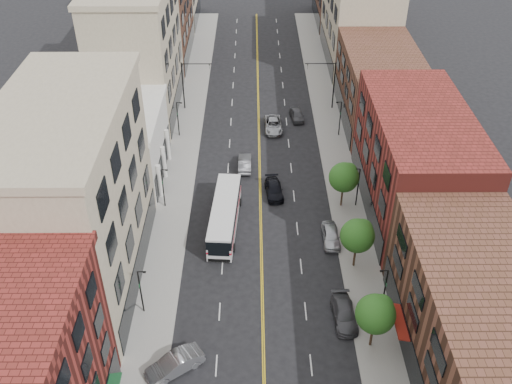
{
  "coord_description": "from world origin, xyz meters",
  "views": [
    {
      "loc": [
        -0.84,
        -28.18,
        40.16
      ],
      "look_at": [
        -0.54,
        19.98,
        5.0
      ],
      "focal_mm": 40.0,
      "sensor_mm": 36.0,
      "label": 1
    }
  ],
  "objects_px": {
    "car_angle_b": "(175,364)",
    "car_lane_a": "(274,189)",
    "city_bus": "(225,214)",
    "car_parked_far": "(331,236)",
    "car_lane_c": "(297,115)",
    "car_lane_behind": "(245,163)",
    "car_lane_b": "(273,125)",
    "car_parked_mid": "(344,314)"
  },
  "relations": [
    {
      "from": "car_lane_c",
      "to": "car_lane_behind",
      "type": "bearing_deg",
      "value": -127.13
    },
    {
      "from": "car_parked_far",
      "to": "car_lane_behind",
      "type": "relative_size",
      "value": 0.97
    },
    {
      "from": "car_lane_a",
      "to": "car_lane_b",
      "type": "xyz_separation_m",
      "value": [
        0.41,
        15.36,
        0.05
      ]
    },
    {
      "from": "car_lane_behind",
      "to": "car_lane_c",
      "type": "distance_m",
      "value": 14.73
    },
    {
      "from": "car_parked_mid",
      "to": "car_parked_far",
      "type": "xyz_separation_m",
      "value": [
        0.0,
        10.87,
        0.04
      ]
    },
    {
      "from": "car_parked_mid",
      "to": "car_lane_c",
      "type": "relative_size",
      "value": 1.2
    },
    {
      "from": "car_parked_mid",
      "to": "car_lane_behind",
      "type": "distance_m",
      "value": 26.65
    },
    {
      "from": "car_angle_b",
      "to": "car_lane_c",
      "type": "bearing_deg",
      "value": 128.88
    },
    {
      "from": "car_angle_b",
      "to": "car_lane_behind",
      "type": "bearing_deg",
      "value": 135.23
    },
    {
      "from": "car_angle_b",
      "to": "car_parked_mid",
      "type": "distance_m",
      "value": 15.78
    },
    {
      "from": "car_lane_behind",
      "to": "car_angle_b",
      "type": "bearing_deg",
      "value": 80.04
    },
    {
      "from": "car_lane_b",
      "to": "car_lane_c",
      "type": "distance_m",
      "value": 4.59
    },
    {
      "from": "car_lane_behind",
      "to": "car_lane_b",
      "type": "relative_size",
      "value": 0.86
    },
    {
      "from": "car_angle_b",
      "to": "car_parked_mid",
      "type": "height_order",
      "value": "car_angle_b"
    },
    {
      "from": "car_parked_mid",
      "to": "car_lane_behind",
      "type": "bearing_deg",
      "value": 107.78
    },
    {
      "from": "car_angle_b",
      "to": "car_lane_behind",
      "type": "xyz_separation_m",
      "value": [
        5.52,
        30.46,
        -0.07
      ]
    },
    {
      "from": "car_angle_b",
      "to": "car_lane_c",
      "type": "relative_size",
      "value": 1.21
    },
    {
      "from": "car_lane_behind",
      "to": "car_lane_c",
      "type": "xyz_separation_m",
      "value": [
        7.38,
        12.75,
        -0.05
      ]
    },
    {
      "from": "city_bus",
      "to": "car_lane_c",
      "type": "xyz_separation_m",
      "value": [
        9.43,
        24.41,
        -1.07
      ]
    },
    {
      "from": "car_angle_b",
      "to": "car_lane_b",
      "type": "xyz_separation_m",
      "value": [
        9.43,
        40.21,
        -0.08
      ]
    },
    {
      "from": "car_parked_mid",
      "to": "car_lane_behind",
      "type": "height_order",
      "value": "car_lane_behind"
    },
    {
      "from": "city_bus",
      "to": "car_lane_behind",
      "type": "bearing_deg",
      "value": 83.79
    },
    {
      "from": "car_parked_mid",
      "to": "car_lane_b",
      "type": "bearing_deg",
      "value": 96.18
    },
    {
      "from": "city_bus",
      "to": "car_parked_far",
      "type": "distance_m",
      "value": 11.64
    },
    {
      "from": "car_angle_b",
      "to": "car_lane_a",
      "type": "bearing_deg",
      "value": 125.54
    },
    {
      "from": "car_parked_far",
      "to": "car_lane_b",
      "type": "distance_m",
      "value": 24.46
    },
    {
      "from": "city_bus",
      "to": "car_parked_mid",
      "type": "relative_size",
      "value": 2.43
    },
    {
      "from": "car_parked_mid",
      "to": "car_lane_a",
      "type": "xyz_separation_m",
      "value": [
        -5.77,
        19.37,
        -0.03
      ]
    },
    {
      "from": "city_bus",
      "to": "car_parked_far",
      "type": "bearing_deg",
      "value": -8.41
    },
    {
      "from": "car_lane_behind",
      "to": "car_parked_mid",
      "type": "bearing_deg",
      "value": 110.69
    },
    {
      "from": "car_lane_a",
      "to": "car_lane_behind",
      "type": "bearing_deg",
      "value": 116.08
    },
    {
      "from": "car_angle_b",
      "to": "car_parked_mid",
      "type": "xyz_separation_m",
      "value": [
        14.8,
        5.48,
        -0.1
      ]
    },
    {
      "from": "car_parked_mid",
      "to": "car_lane_c",
      "type": "distance_m",
      "value": 37.78
    },
    {
      "from": "car_parked_mid",
      "to": "car_lane_behind",
      "type": "xyz_separation_m",
      "value": [
        -9.28,
        24.98,
        0.04
      ]
    },
    {
      "from": "car_lane_a",
      "to": "car_lane_c",
      "type": "xyz_separation_m",
      "value": [
        3.87,
        18.36,
        0.02
      ]
    },
    {
      "from": "car_lane_behind",
      "to": "car_lane_a",
      "type": "xyz_separation_m",
      "value": [
        3.51,
        -5.61,
        -0.07
      ]
    },
    {
      "from": "car_lane_a",
      "to": "car_lane_c",
      "type": "bearing_deg",
      "value": 72.18
    },
    {
      "from": "car_lane_a",
      "to": "car_lane_b",
      "type": "bearing_deg",
      "value": 82.58
    },
    {
      "from": "car_parked_mid",
      "to": "car_lane_c",
      "type": "xyz_separation_m",
      "value": [
        -1.9,
        37.73,
        -0.02
      ]
    },
    {
      "from": "car_angle_b",
      "to": "car_lane_c",
      "type": "xyz_separation_m",
      "value": [
        12.9,
        43.21,
        -0.12
      ]
    },
    {
      "from": "city_bus",
      "to": "car_lane_c",
      "type": "relative_size",
      "value": 2.92
    },
    {
      "from": "car_angle_b",
      "to": "car_parked_far",
      "type": "xyz_separation_m",
      "value": [
        14.8,
        16.35,
        -0.07
      ]
    }
  ]
}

